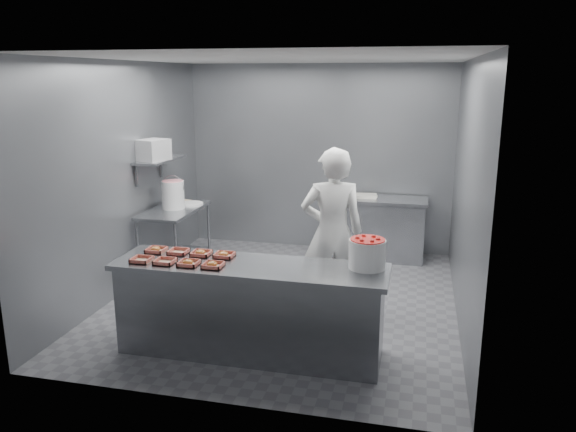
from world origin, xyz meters
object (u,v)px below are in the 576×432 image
(prep_table, at_px, (175,231))
(glaze_bucket, at_px, (173,194))
(tray_1, at_px, (165,261))
(tray_7, at_px, (224,255))
(tray_4, at_px, (156,250))
(tray_2, at_px, (189,263))
(tray_3, at_px, (213,265))
(tray_6, at_px, (201,253))
(appliance, at_px, (153,150))
(service_counter, at_px, (250,309))
(back_counter, at_px, (374,228))
(tray_5, at_px, (179,252))
(worker, at_px, (332,233))
(tray_0, at_px, (142,259))
(strawberry_tub, at_px, (367,253))

(prep_table, relative_size, glaze_bucket, 2.66)
(tray_1, xyz_separation_m, tray_7, (0.48, 0.31, 0.00))
(tray_4, bearing_deg, tray_2, -32.67)
(tray_3, distance_m, tray_6, 0.39)
(tray_3, xyz_separation_m, appliance, (-1.51, 1.94, 0.78))
(tray_1, bearing_deg, service_counter, 11.13)
(back_counter, height_order, appliance, appliance)
(tray_5, xyz_separation_m, appliance, (-1.04, 1.63, 0.78))
(tray_7, xyz_separation_m, glaze_bucket, (-1.35, 1.81, 0.17))
(tray_2, xyz_separation_m, tray_5, (-0.24, 0.31, -0.00))
(tray_3, relative_size, tray_6, 1.00)
(tray_3, distance_m, appliance, 2.58)
(prep_table, distance_m, worker, 2.44)
(tray_0, height_order, tray_4, tray_4)
(back_counter, bearing_deg, service_counter, -105.48)
(tray_0, xyz_separation_m, tray_5, (0.24, 0.31, 0.00))
(prep_table, bearing_deg, service_counter, -49.76)
(appliance, bearing_deg, service_counter, -26.71)
(tray_3, xyz_separation_m, strawberry_tub, (1.39, 0.30, 0.13))
(tray_7, height_order, worker, worker)
(worker, bearing_deg, tray_0, 22.88)
(tray_3, xyz_separation_m, glaze_bucket, (-1.35, 2.11, 0.17))
(tray_2, relative_size, tray_5, 1.00)
(back_counter, bearing_deg, prep_table, -152.99)
(tray_5, bearing_deg, tray_3, -32.84)
(strawberry_tub, bearing_deg, tray_6, 179.86)
(prep_table, height_order, tray_2, tray_2)
(prep_table, height_order, back_counter, same)
(tray_0, bearing_deg, worker, 37.58)
(prep_table, xyz_separation_m, tray_3, (1.34, -2.10, 0.33))
(tray_0, xyz_separation_m, strawberry_tub, (2.10, 0.30, 0.13))
(strawberry_tub, bearing_deg, glaze_bucket, 146.52)
(back_counter, relative_size, tray_4, 8.01)
(strawberry_tub, bearing_deg, prep_table, 146.60)
(service_counter, height_order, tray_2, tray_2)
(tray_0, relative_size, glaze_bucket, 0.42)
(tray_0, bearing_deg, glaze_bucket, 106.73)
(tray_6, bearing_deg, tray_4, 180.00)
(tray_2, bearing_deg, worker, 47.39)
(tray_0, height_order, strawberry_tub, strawberry_tub)
(tray_0, height_order, worker, worker)
(back_counter, xyz_separation_m, strawberry_tub, (0.18, -3.10, 0.60))
(tray_7, xyz_separation_m, strawberry_tub, (1.39, -0.00, 0.13))
(service_counter, relative_size, tray_6, 13.88)
(strawberry_tub, bearing_deg, back_counter, 93.32)
(worker, distance_m, appliance, 2.63)
(tray_5, bearing_deg, tray_2, -52.41)
(tray_6, bearing_deg, tray_1, -127.59)
(service_counter, xyz_separation_m, back_counter, (0.90, 3.25, -0.00))
(tray_4, relative_size, glaze_bucket, 0.42)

